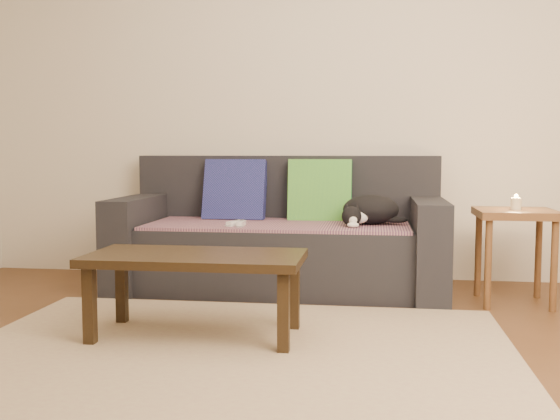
{
  "coord_description": "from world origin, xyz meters",
  "views": [
    {
      "loc": [
        0.6,
        -2.66,
        0.9
      ],
      "look_at": [
        0.05,
        1.2,
        0.55
      ],
      "focal_mm": 42.0,
      "sensor_mm": 36.0,
      "label": 1
    }
  ],
  "objects": [
    {
      "name": "ground",
      "position": [
        0.0,
        0.0,
        0.0
      ],
      "size": [
        4.5,
        4.5,
        0.0
      ],
      "primitive_type": "plane",
      "color": "brown",
      "rests_on": "ground"
    },
    {
      "name": "cushion_green",
      "position": [
        0.25,
        1.74,
        0.63
      ],
      "size": [
        0.43,
        0.16,
        0.44
      ],
      "primitive_type": "cube",
      "rotation": [
        -0.14,
        0.0,
        0.0
      ],
      "color": "#0E5A3D",
      "rests_on": "throw_blanket"
    },
    {
      "name": "wii_remote_a",
      "position": [
        -0.2,
        1.28,
        0.46
      ],
      "size": [
        0.04,
        0.15,
        0.03
      ],
      "primitive_type": "cube",
      "rotation": [
        0.0,
        0.0,
        1.61
      ],
      "color": "white",
      "rests_on": "throw_blanket"
    },
    {
      "name": "rug",
      "position": [
        0.0,
        0.15,
        0.01
      ],
      "size": [
        2.5,
        1.8,
        0.01
      ],
      "primitive_type": "cube",
      "color": "tan",
      "rests_on": "ground"
    },
    {
      "name": "back_wall",
      "position": [
        0.0,
        2.0,
        1.3
      ],
      "size": [
        4.5,
        0.04,
        2.6
      ],
      "primitive_type": "cube",
      "color": "beige",
      "rests_on": "ground"
    },
    {
      "name": "candle",
      "position": [
        1.43,
        1.32,
        0.6
      ],
      "size": [
        0.06,
        0.06,
        0.09
      ],
      "color": "beige",
      "rests_on": "side_table"
    },
    {
      "name": "cat",
      "position": [
        0.58,
        1.49,
        0.53
      ],
      "size": [
        0.44,
        0.41,
        0.19
      ],
      "rotation": [
        0.0,
        0.0,
        0.31
      ],
      "color": "black",
      "rests_on": "throw_blanket"
    },
    {
      "name": "sofa",
      "position": [
        0.0,
        1.57,
        0.31
      ],
      "size": [
        2.1,
        0.94,
        0.87
      ],
      "color": "#232328",
      "rests_on": "ground"
    },
    {
      "name": "side_table",
      "position": [
        1.43,
        1.32,
        0.46
      ],
      "size": [
        0.45,
        0.45,
        0.56
      ],
      "color": "brown",
      "rests_on": "ground"
    },
    {
      "name": "throw_blanket",
      "position": [
        0.0,
        1.48,
        0.43
      ],
      "size": [
        1.66,
        0.74,
        0.02
      ],
      "primitive_type": "cube",
      "color": "#412445",
      "rests_on": "sofa"
    },
    {
      "name": "cushion_navy",
      "position": [
        -0.34,
        1.74,
        0.63
      ],
      "size": [
        0.42,
        0.23,
        0.43
      ],
      "primitive_type": "cube",
      "rotation": [
        -0.31,
        0.0,
        0.0
      ],
      "color": "#121E4E",
      "rests_on": "throw_blanket"
    },
    {
      "name": "coffee_table",
      "position": [
        -0.24,
        0.35,
        0.36
      ],
      "size": [
        1.03,
        0.51,
        0.41
      ],
      "color": "black",
      "rests_on": "rug"
    },
    {
      "name": "wii_remote_b",
      "position": [
        -0.25,
        1.3,
        0.46
      ],
      "size": [
        0.09,
        0.15,
        0.03
      ],
      "primitive_type": "cube",
      "rotation": [
        0.0,
        0.0,
        1.18
      ],
      "color": "white",
      "rests_on": "throw_blanket"
    }
  ]
}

